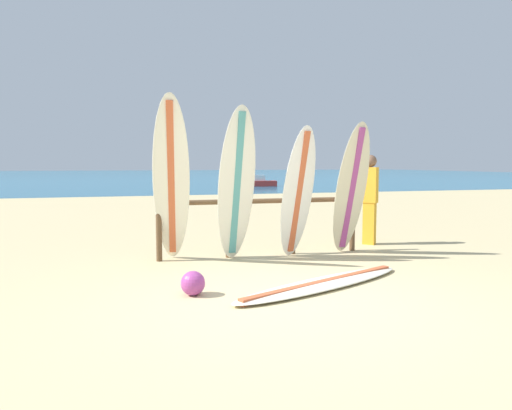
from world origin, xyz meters
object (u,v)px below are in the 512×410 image
object	(u,v)px
surfboard_leaning_center	(351,189)
small_boat_offshore	(258,182)
surfboard_leaning_left	(237,184)
surfboard_leaning_center_left	(298,193)
surfboard_rack	(261,215)
surfboard_leaning_far_left	(171,181)
beach_ball	(193,283)
surfboard_lying_on_sand	(323,284)
beachgoer_standing	(370,195)

from	to	relation	value
surfboard_leaning_center	small_boat_offshore	distance (m)	23.55
surfboard_leaning_left	surfboard_leaning_center_left	distance (m)	0.98
surfboard_rack	surfboard_leaning_far_left	world-z (taller)	surfboard_leaning_far_left
surfboard_rack	surfboard_leaning_left	size ratio (longest dim) A/B	1.43
small_boat_offshore	beach_ball	world-z (taller)	small_boat_offshore
surfboard_rack	surfboard_lying_on_sand	world-z (taller)	surfboard_rack
surfboard_lying_on_sand	small_boat_offshore	world-z (taller)	small_boat_offshore
surfboard_rack	surfboard_leaning_far_left	distance (m)	1.58
surfboard_leaning_center	surfboard_rack	bearing A→B (deg)	168.36
surfboard_rack	surfboard_leaning_far_left	xyz separation A→B (m)	(-1.46, -0.26, 0.57)
surfboard_leaning_far_left	surfboard_leaning_left	distance (m)	0.97
surfboard_rack	surfboard_leaning_far_left	size ratio (longest dim) A/B	1.36
surfboard_rack	surfboard_leaning_center_left	xyz separation A→B (m)	(0.47, -0.40, 0.37)
surfboard_leaning_far_left	surfboard_leaning_left	bearing A→B (deg)	-4.33
surfboard_leaning_left	surfboard_rack	bearing A→B (deg)	34.09
surfboard_leaning_center_left	surfboard_leaning_center	size ratio (longest dim) A/B	0.96
surfboard_rack	beachgoer_standing	xyz separation A→B (m)	(2.23, 0.50, 0.24)
surfboard_lying_on_sand	beach_ball	distance (m)	1.59
surfboard_rack	beach_ball	bearing A→B (deg)	-124.50
surfboard_leaning_center_left	surfboard_leaning_left	bearing A→B (deg)	176.07
surfboard_leaning_center_left	surfboard_leaning_center	distance (m)	0.97
surfboard_rack	beach_ball	world-z (taller)	surfboard_rack
beach_ball	surfboard_lying_on_sand	bearing A→B (deg)	-1.32
surfboard_rack	surfboard_lying_on_sand	xyz separation A→B (m)	(0.15, -2.12, -0.63)
surfboard_leaning_left	surfboard_leaning_center	size ratio (longest dim) A/B	1.09
beach_ball	beachgoer_standing	bearing A→B (deg)	35.22
beachgoer_standing	surfboard_rack	bearing A→B (deg)	-167.32
surfboard_leaning_center	beachgoer_standing	bearing A→B (deg)	45.23
surfboard_leaning_left	beach_ball	distance (m)	2.24
small_boat_offshore	beach_ball	xyz separation A→B (m)	(-8.06, -24.74, -0.12)
surfboard_lying_on_sand	small_boat_offshore	distance (m)	25.61
surfboard_leaning_center_left	surfboard_lying_on_sand	world-z (taller)	surfboard_leaning_center_left
surfboard_leaning_center	surfboard_leaning_left	bearing A→B (deg)	-178.97
surfboard_leaning_center	beach_ball	world-z (taller)	surfboard_leaning_center
surfboard_rack	beachgoer_standing	distance (m)	2.30
surfboard_leaning_left	surfboard_leaning_center	xyz separation A→B (m)	(1.93, 0.03, -0.10)
beachgoer_standing	beach_ball	xyz separation A→B (m)	(-3.66, -2.58, -0.76)
surfboard_leaning_left	surfboard_lying_on_sand	bearing A→B (deg)	-70.29
small_boat_offshore	beach_ball	size ratio (longest dim) A/B	8.77
surfboard_leaning_left	small_boat_offshore	size ratio (longest dim) A/B	0.96
surfboard_leaning_center	beach_ball	size ratio (longest dim) A/B	7.70
surfboard_rack	surfboard_leaning_center_left	distance (m)	0.72
surfboard_leaning_center	surfboard_lying_on_sand	world-z (taller)	surfboard_leaning_center
beach_ball	surfboard_leaning_left	bearing A→B (deg)	61.71
surfboard_lying_on_sand	surfboard_rack	bearing A→B (deg)	94.10
surfboard_leaning_left	surfboard_leaning_center_left	bearing A→B (deg)	-3.93
surfboard_leaning_left	surfboard_leaning_center	bearing A→B (deg)	1.03
surfboard_leaning_center_left	beach_ball	world-z (taller)	surfboard_leaning_center_left
surfboard_leaning_far_left	surfboard_leaning_center_left	world-z (taller)	surfboard_leaning_far_left
beachgoer_standing	beach_ball	bearing A→B (deg)	-144.78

